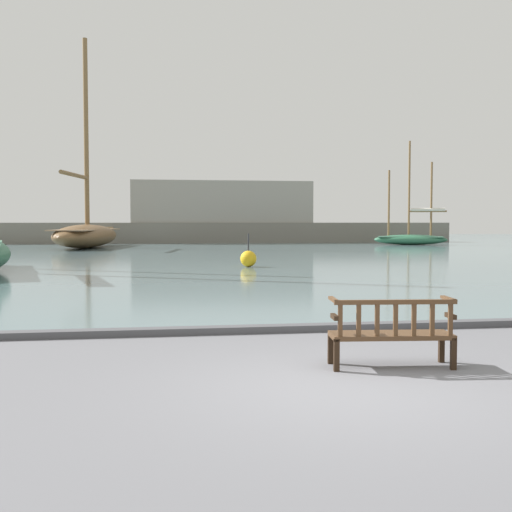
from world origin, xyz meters
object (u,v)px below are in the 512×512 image
object	(u,v)px
sailboat_nearest_port	(86,233)
sailboat_outer_port	(411,236)
park_bench	(392,332)
channel_buoy	(248,259)

from	to	relation	value
sailboat_nearest_port	sailboat_outer_port	size ratio (longest dim) A/B	1.79
park_bench	sailboat_outer_port	world-z (taller)	sailboat_outer_port
sailboat_nearest_port	sailboat_outer_port	xyz separation A→B (m)	(25.09, 1.85, -0.35)
park_bench	channel_buoy	distance (m)	17.91
park_bench	sailboat_nearest_port	distance (m)	39.83
sailboat_nearest_port	channel_buoy	world-z (taller)	sailboat_nearest_port
sailboat_outer_port	channel_buoy	distance (m)	28.20
park_bench	channel_buoy	world-z (taller)	channel_buoy
park_bench	channel_buoy	size ratio (longest dim) A/B	1.20
park_bench	channel_buoy	xyz separation A→B (m)	(0.62, 17.90, -0.05)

